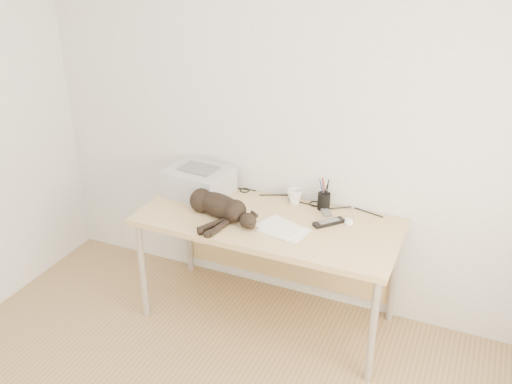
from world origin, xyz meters
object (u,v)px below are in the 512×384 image
at_px(printer, 199,181).
at_px(pen_cup, 324,201).
at_px(mouse, 349,220).
at_px(cat, 217,206).
at_px(desk, 273,232).
at_px(mug, 295,196).

bearing_deg(printer, pen_cup, 8.03).
bearing_deg(mouse, cat, 178.89).
bearing_deg(pen_cup, mouse, -29.45).
distance_m(printer, cat, 0.35).
xyz_separation_m(desk, cat, (-0.31, -0.17, 0.20)).
relative_size(printer, cat, 0.64).
bearing_deg(pen_cup, cat, -148.32).
distance_m(cat, mug, 0.52).
height_order(cat, mug, cat).
bearing_deg(desk, pen_cup, 35.29).
xyz_separation_m(desk, pen_cup, (0.27, 0.19, 0.19)).
distance_m(cat, mouse, 0.81).
height_order(printer, mug, printer).
bearing_deg(mug, desk, -109.62).
bearing_deg(mug, pen_cup, -1.55).
bearing_deg(cat, pen_cup, 47.24).
bearing_deg(printer, mouse, 0.45).
bearing_deg(cat, printer, 152.22).
distance_m(cat, pen_cup, 0.68).
xyz_separation_m(desk, mouse, (0.46, 0.08, 0.15)).
bearing_deg(mug, cat, -136.41).
xyz_separation_m(cat, mug, (0.38, 0.36, -0.02)).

